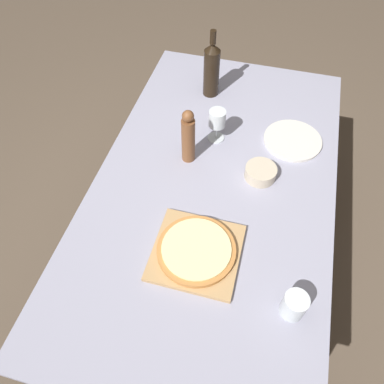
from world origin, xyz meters
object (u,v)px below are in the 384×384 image
at_px(wine_bottle, 212,69).
at_px(pepper_mill, 188,137).
at_px(small_bowl, 261,172).
at_px(pizza, 196,250).
at_px(wine_glass, 217,120).

relative_size(wine_bottle, pepper_mill, 1.28).
xyz_separation_m(wine_bottle, small_bowl, (0.32, -0.48, -0.11)).
height_order(wine_bottle, pepper_mill, wine_bottle).
xyz_separation_m(pizza, pepper_mill, (-0.15, 0.44, 0.09)).
distance_m(pizza, wine_bottle, 0.91).
bearing_deg(pizza, wine_glass, 95.98).
xyz_separation_m(wine_bottle, wine_glass, (0.10, -0.30, -0.03)).
height_order(pepper_mill, small_bowl, pepper_mill).
distance_m(pepper_mill, small_bowl, 0.33).
height_order(pepper_mill, wine_glass, pepper_mill).
relative_size(pepper_mill, wine_glass, 1.69).
bearing_deg(wine_bottle, small_bowl, -55.94).
height_order(pizza, wine_bottle, wine_bottle).
distance_m(pepper_mill, wine_glass, 0.17).
relative_size(pizza, wine_bottle, 0.84).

